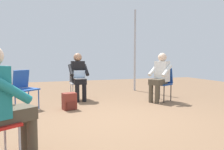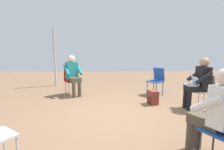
{
  "view_description": "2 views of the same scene",
  "coord_description": "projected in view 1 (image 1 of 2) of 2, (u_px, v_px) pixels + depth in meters",
  "views": [
    {
      "loc": [
        -1.23,
        -3.64,
        1.11
      ],
      "look_at": [
        -0.09,
        -0.27,
        0.83
      ],
      "focal_mm": 35.0,
      "sensor_mm": 36.0,
      "label": 1
    },
    {
      "loc": [
        3.78,
        -0.19,
        1.48
      ],
      "look_at": [
        0.26,
        -0.05,
        0.92
      ],
      "focal_mm": 28.0,
      "sensor_mm": 36.0,
      "label": 2
    }
  ],
  "objects": [
    {
      "name": "ground_plane",
      "position": [
        112.0,
        120.0,
        3.91
      ],
      "size": [
        14.0,
        14.0,
        0.0
      ],
      "primitive_type": "plane",
      "color": "brown"
    },
    {
      "name": "chair_north",
      "position": [
        77.0,
        81.0,
        5.9
      ],
      "size": [
        0.41,
        0.44,
        0.85
      ],
      "rotation": [
        0.0,
        0.0,
        -3.12
      ],
      "color": "#B7B7BC",
      "rests_on": "ground"
    },
    {
      "name": "chair_northwest",
      "position": [
        25.0,
        86.0,
        4.73
      ],
      "size": [
        0.58,
        0.58,
        0.85
      ],
      "rotation": [
        0.0,
        0.0,
        -2.46
      ],
      "color": "#1E4799",
      "rests_on": "ground"
    },
    {
      "name": "chair_northeast",
      "position": [
        163.0,
        82.0,
        5.68
      ],
      "size": [
        0.57,
        0.55,
        0.85
      ],
      "rotation": [
        0.0,
        0.0,
        2.05
      ],
      "color": "#1E4799",
      "rests_on": "ground"
    },
    {
      "name": "person_with_laptop",
      "position": [
        79.0,
        74.0,
        5.73
      ],
      "size": [
        0.5,
        0.53,
        1.24
      ],
      "rotation": [
        0.0,
        0.0,
        -3.12
      ],
      "color": "black",
      "rests_on": "ground"
    },
    {
      "name": "person_in_teal",
      "position": [
        3.0,
        98.0,
        2.24
      ],
      "size": [
        0.63,
        0.62,
        1.24
      ],
      "rotation": [
        0.0,
        0.0,
        -1.03
      ],
      "color": "#4C4233",
      "rests_on": "ground"
    },
    {
      "name": "person_in_white",
      "position": [
        160.0,
        74.0,
        5.55
      ],
      "size": [
        0.62,
        0.62,
        1.24
      ],
      "rotation": [
        0.0,
        0.0,
        2.05
      ],
      "color": "#4C4233",
      "rests_on": "ground"
    },
    {
      "name": "backpack_near_laptop_user",
      "position": [
        69.0,
        102.0,
        4.71
      ],
      "size": [
        0.32,
        0.29,
        0.36
      ],
      "rotation": [
        0.0,
        0.0,
        0.22
      ],
      "color": "maroon",
      "rests_on": "ground"
    },
    {
      "name": "tent_pole_near",
      "position": [
        135.0,
        51.0,
        7.39
      ],
      "size": [
        0.07,
        0.07,
        2.72
      ],
      "primitive_type": "cylinder",
      "color": "#B2B2B7",
      "rests_on": "ground"
    }
  ]
}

